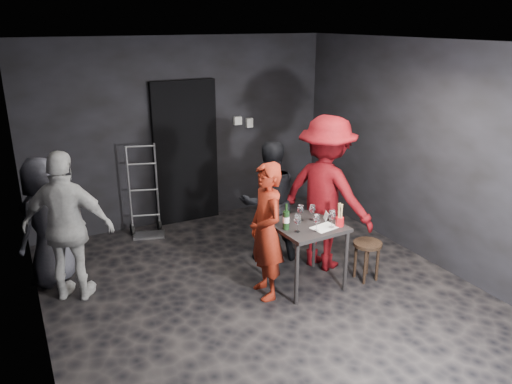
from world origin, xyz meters
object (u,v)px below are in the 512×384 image
woman_black (269,200)px  wine_bottle (286,220)px  server_red (266,230)px  bystander_grey (47,222)px  man_maroon (327,175)px  stool (367,250)px  hand_truck (147,219)px  breadstick_cup (340,215)px  tasting_table (307,232)px  bystander_cream (67,220)px

woman_black → wine_bottle: woman_black is taller
server_red → bystander_grey: server_red is taller
server_red → wine_bottle: server_red is taller
man_maroon → stool: bearing=-179.2°
hand_truck → bystander_grey: (-1.33, -0.82, 0.52)m
breadstick_cup → hand_truck: bearing=122.2°
woman_black → wine_bottle: size_ratio=5.39×
stool → wine_bottle: size_ratio=1.62×
tasting_table → bystander_cream: 2.58m
hand_truck → bystander_cream: size_ratio=0.71×
server_red → breadstick_cup: (0.80, -0.21, 0.11)m
hand_truck → stool: 3.13m
bystander_cream → breadstick_cup: (2.69, -1.12, -0.04)m
stool → tasting_table: bearing=162.7°
server_red → man_maroon: size_ratio=0.66×
bystander_cream → wine_bottle: size_ratio=6.32×
man_maroon → bystander_grey: (-3.03, 1.10, -0.43)m
server_red → woman_black: bearing=154.5°
bystander_grey → woman_black: bearing=121.8°
tasting_table → bystander_grey: bearing=151.3°
server_red → bystander_grey: 2.49m
bystander_cream → hand_truck: bearing=-101.8°
hand_truck → man_maroon: size_ratio=0.55×
tasting_table → stool: tasting_table is taller
stool → breadstick_cup: breadstick_cup is taller
man_maroon → breadstick_cup: (-0.17, -0.51, -0.29)m
tasting_table → server_red: size_ratio=0.49×
server_red → tasting_table: bearing=93.8°
hand_truck → bystander_cream: 1.88m
stool → man_maroon: bearing=114.6°
bystander_cream → bystander_grey: (-0.17, 0.49, -0.17)m
hand_truck → wine_bottle: hand_truck is taller
woman_black → tasting_table: bearing=104.6°
hand_truck → woman_black: (1.19, -1.44, 0.55)m
bystander_grey → hand_truck: bearing=167.3°
man_maroon → bystander_grey: bearing=46.3°
hand_truck → bystander_grey: bystander_grey is taller
tasting_table → bystander_grey: (-2.57, 1.41, 0.09)m
man_maroon → bystander_grey: 3.25m
woman_black → hand_truck: bearing=-39.7°
stool → woman_black: 1.32m
server_red → bystander_grey: bearing=-119.1°
wine_bottle → breadstick_cup: 0.60m
bystander_cream → wine_bottle: (2.12, -0.93, -0.06)m
server_red → woman_black: woman_black is taller
wine_bottle → bystander_cream: bearing=156.4°
tasting_table → hand_truck: bearing=119.2°
hand_truck → man_maroon: bearing=-31.1°
hand_truck → wine_bottle: 2.52m
tasting_table → server_red: server_red is taller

